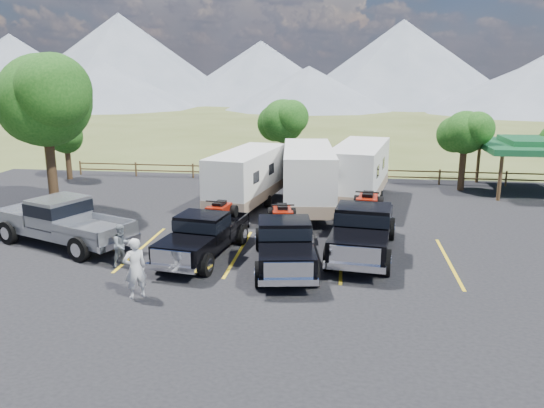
# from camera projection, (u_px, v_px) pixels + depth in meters

# --- Properties ---
(ground) EXTENTS (320.00, 320.00, 0.00)m
(ground) POSITION_uv_depth(u_px,v_px,m) (276.00, 298.00, 16.74)
(ground) COLOR #465022
(ground) RESTS_ON ground
(asphalt_lot) EXTENTS (44.00, 34.00, 0.04)m
(asphalt_lot) POSITION_uv_depth(u_px,v_px,m) (286.00, 264.00, 19.62)
(asphalt_lot) COLOR black
(asphalt_lot) RESTS_ON ground
(stall_lines) EXTENTS (12.12, 5.50, 0.01)m
(stall_lines) POSITION_uv_depth(u_px,v_px,m) (289.00, 255.00, 20.57)
(stall_lines) COLOR gold
(stall_lines) RESTS_ON asphalt_lot
(tree_big_nw) EXTENTS (5.54, 5.18, 7.84)m
(tree_big_nw) POSITION_uv_depth(u_px,v_px,m) (44.00, 100.00, 25.70)
(tree_big_nw) COLOR #312113
(tree_big_nw) RESTS_ON ground
(tree_ne_a) EXTENTS (3.11, 2.92, 4.76)m
(tree_ne_a) POSITION_uv_depth(u_px,v_px,m) (465.00, 133.00, 31.07)
(tree_ne_a) COLOR #312113
(tree_ne_a) RESTS_ON ground
(tree_north) EXTENTS (3.46, 3.24, 5.25)m
(tree_north) POSITION_uv_depth(u_px,v_px,m) (283.00, 121.00, 34.35)
(tree_north) COLOR #312113
(tree_north) RESTS_ON ground
(tree_nw_small) EXTENTS (2.59, 2.43, 3.85)m
(tree_nw_small) POSITION_uv_depth(u_px,v_px,m) (66.00, 138.00, 34.51)
(tree_nw_small) COLOR #312113
(tree_nw_small) RESTS_ON ground
(rail_fence) EXTENTS (36.12, 0.12, 1.00)m
(rail_fence) POSITION_uv_depth(u_px,v_px,m) (344.00, 173.00, 34.11)
(rail_fence) COLOR brown
(rail_fence) RESTS_ON ground
(pavilion) EXTENTS (6.20, 6.20, 3.22)m
(pavilion) POSITION_uv_depth(u_px,v_px,m) (536.00, 146.00, 30.70)
(pavilion) COLOR brown
(pavilion) RESTS_ON ground
(mountain_range) EXTENTS (209.00, 71.00, 20.00)m
(mountain_range) POSITION_uv_depth(u_px,v_px,m) (303.00, 67.00, 117.69)
(mountain_range) COLOR slate
(mountain_range) RESTS_ON ground
(rig_left) EXTENTS (2.68, 5.93, 1.91)m
(rig_left) POSITION_uv_depth(u_px,v_px,m) (205.00, 233.00, 20.30)
(rig_left) COLOR black
(rig_left) RESTS_ON asphalt_lot
(rig_center) EXTENTS (2.83, 6.21, 2.00)m
(rig_center) POSITION_uv_depth(u_px,v_px,m) (284.00, 240.00, 19.32)
(rig_center) COLOR black
(rig_center) RESTS_ON asphalt_lot
(rig_right) EXTENTS (2.89, 6.74, 2.18)m
(rig_right) POSITION_uv_depth(u_px,v_px,m) (363.00, 227.00, 20.58)
(rig_right) COLOR black
(rig_right) RESTS_ON asphalt_lot
(trailer_left) EXTENTS (3.35, 8.55, 2.96)m
(trailer_left) POSITION_uv_depth(u_px,v_px,m) (247.00, 178.00, 27.51)
(trailer_left) COLOR silver
(trailer_left) RESTS_ON asphalt_lot
(trailer_center) EXTENTS (3.14, 9.35, 3.23)m
(trailer_center) POSITION_uv_depth(u_px,v_px,m) (308.00, 178.00, 26.76)
(trailer_center) COLOR silver
(trailer_center) RESTS_ON asphalt_lot
(trailer_right) EXTENTS (3.59, 9.17, 3.17)m
(trailer_right) POSITION_uv_depth(u_px,v_px,m) (359.00, 172.00, 28.42)
(trailer_right) COLOR silver
(trailer_right) RESTS_ON asphalt_lot
(pickup_silver) EXTENTS (6.88, 4.41, 1.97)m
(pickup_silver) POSITION_uv_depth(u_px,v_px,m) (63.00, 221.00, 21.49)
(pickup_silver) COLOR gray
(pickup_silver) RESTS_ON asphalt_lot
(person_a) EXTENTS (0.85, 0.81, 1.95)m
(person_a) POSITION_uv_depth(u_px,v_px,m) (135.00, 268.00, 16.48)
(person_a) COLOR silver
(person_a) RESTS_ON asphalt_lot
(person_b) EXTENTS (0.93, 0.97, 1.57)m
(person_b) POSITION_uv_depth(u_px,v_px,m) (122.00, 245.00, 19.26)
(person_b) COLOR slate
(person_b) RESTS_ON asphalt_lot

